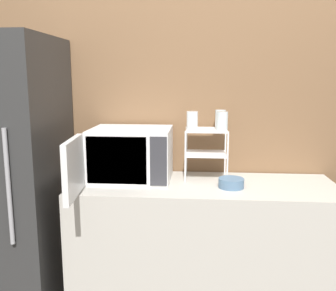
# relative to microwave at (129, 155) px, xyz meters

# --- Properties ---
(wall_back) EXTENTS (8.00, 0.06, 2.60)m
(wall_back) POSITION_rel_microwave_xyz_m (0.46, 0.28, 0.23)
(wall_back) COLOR brown
(wall_back) RESTS_ON ground_plane
(counter) EXTENTS (1.57, 0.58, 0.91)m
(counter) POSITION_rel_microwave_xyz_m (0.46, -0.05, -0.62)
(counter) COLOR #B7B2A8
(counter) RESTS_ON ground_plane
(microwave) EXTENTS (0.51, 0.77, 0.32)m
(microwave) POSITION_rel_microwave_xyz_m (0.00, 0.00, 0.00)
(microwave) COLOR silver
(microwave) RESTS_ON counter
(dish_rack) EXTENTS (0.26, 0.22, 0.31)m
(dish_rack) POSITION_rel_microwave_xyz_m (0.47, 0.09, 0.06)
(dish_rack) COLOR white
(dish_rack) RESTS_ON counter
(glass_front_left) EXTENTS (0.07, 0.07, 0.11)m
(glass_front_left) POSITION_rel_microwave_xyz_m (0.38, 0.03, 0.21)
(glass_front_left) COLOR silver
(glass_front_left) RESTS_ON dish_rack
(glass_back_right) EXTENTS (0.07, 0.07, 0.11)m
(glass_back_right) POSITION_rel_microwave_xyz_m (0.56, 0.15, 0.21)
(glass_back_right) COLOR silver
(glass_back_right) RESTS_ON dish_rack
(glass_front_right) EXTENTS (0.07, 0.07, 0.11)m
(glass_front_right) POSITION_rel_microwave_xyz_m (0.56, 0.02, 0.21)
(glass_front_right) COLOR silver
(glass_front_right) RESTS_ON dish_rack
(bowl) EXTENTS (0.15, 0.15, 0.05)m
(bowl) POSITION_rel_microwave_xyz_m (0.62, -0.11, -0.13)
(bowl) COLOR slate
(bowl) RESTS_ON counter
(refrigerator) EXTENTS (0.66, 0.67, 1.77)m
(refrigerator) POSITION_rel_microwave_xyz_m (-0.75, -0.08, -0.18)
(refrigerator) COLOR #2D2D2D
(refrigerator) RESTS_ON ground_plane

